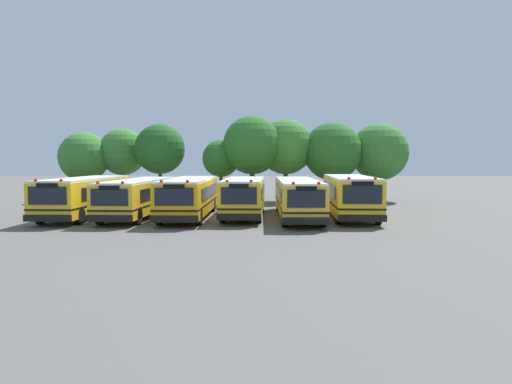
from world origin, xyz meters
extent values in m
plane|color=#595651|center=(0.00, 0.00, 0.00)|extent=(160.00, 160.00, 0.00)
cube|color=yellow|center=(-8.44, -0.14, 1.36)|extent=(2.63, 10.09, 2.03)
cube|color=white|center=(-8.44, -0.14, 2.44)|extent=(2.57, 9.89, 0.12)
cube|color=black|center=(-8.49, -5.24, 0.53)|extent=(2.58, 0.19, 0.36)
cube|color=black|center=(-8.49, -5.19, 1.73)|extent=(2.07, 0.08, 0.97)
cube|color=black|center=(-7.15, 0.15, 1.69)|extent=(0.12, 7.85, 0.73)
cube|color=black|center=(-9.71, 0.17, 1.69)|extent=(0.12, 7.85, 0.73)
cube|color=black|center=(-8.44, -0.14, 0.96)|extent=(2.65, 10.19, 0.10)
sphere|color=red|center=(-7.79, -5.03, 2.54)|extent=(0.18, 0.18, 0.18)
sphere|color=red|center=(-9.18, -5.02, 2.54)|extent=(0.18, 0.18, 0.18)
cube|color=black|center=(-8.49, -5.20, 2.28)|extent=(1.14, 0.09, 0.24)
cylinder|color=black|center=(-7.35, -3.79, 0.50)|extent=(0.29, 1.00, 1.00)
cylinder|color=black|center=(-9.59, -3.76, 0.50)|extent=(0.29, 1.00, 1.00)
cylinder|color=black|center=(-7.28, 3.08, 0.50)|extent=(0.29, 1.00, 1.00)
cylinder|color=black|center=(-9.53, 3.10, 0.50)|extent=(0.29, 1.00, 1.00)
cube|color=yellow|center=(-5.06, 0.21, 1.30)|extent=(2.66, 10.80, 1.91)
cube|color=white|center=(-5.06, 0.21, 2.32)|extent=(2.60, 10.59, 0.12)
cube|color=black|center=(-5.17, -5.24, 0.53)|extent=(2.49, 0.21, 0.36)
cube|color=black|center=(-5.17, -5.19, 1.65)|extent=(2.00, 0.10, 0.92)
cube|color=black|center=(-3.81, 0.48, 1.61)|extent=(0.21, 8.39, 0.69)
cube|color=black|center=(-6.29, 0.53, 1.61)|extent=(0.21, 8.39, 0.69)
cube|color=black|center=(-5.06, 0.21, 0.92)|extent=(2.68, 10.91, 0.10)
sphere|color=red|center=(-4.49, -5.03, 2.42)|extent=(0.18, 0.18, 0.18)
sphere|color=red|center=(-5.83, -5.00, 2.42)|extent=(0.18, 0.18, 0.18)
cube|color=black|center=(-5.17, -5.20, 2.16)|extent=(1.10, 0.10, 0.24)
cylinder|color=black|center=(-4.06, -3.79, 0.50)|extent=(0.30, 1.01, 1.00)
cylinder|color=black|center=(-6.22, -3.75, 0.50)|extent=(0.30, 1.01, 1.00)
cylinder|color=black|center=(-3.91, 3.76, 0.50)|extent=(0.30, 1.01, 1.00)
cylinder|color=black|center=(-6.06, 3.81, 0.50)|extent=(0.30, 1.01, 1.00)
cube|color=#EAA80C|center=(-1.75, -0.19, 1.34)|extent=(2.61, 10.28, 1.98)
cube|color=white|center=(-1.75, -0.19, 2.39)|extent=(2.56, 10.08, 0.12)
cube|color=black|center=(-1.70, -5.39, 0.53)|extent=(2.55, 0.19, 0.36)
cube|color=black|center=(-1.70, -5.34, 1.70)|extent=(2.05, 0.08, 0.95)
cube|color=black|center=(-0.49, 0.12, 1.66)|extent=(0.13, 8.00, 0.71)
cube|color=black|center=(-3.02, 0.10, 1.66)|extent=(0.13, 8.00, 0.71)
cube|color=black|center=(-1.75, -0.19, 0.95)|extent=(2.64, 10.39, 0.10)
sphere|color=red|center=(-1.01, -5.16, 2.49)|extent=(0.18, 0.18, 0.18)
sphere|color=red|center=(-2.38, -5.17, 2.49)|extent=(0.18, 0.18, 0.18)
cube|color=black|center=(-1.70, -5.35, 2.23)|extent=(1.12, 0.09, 0.24)
cylinder|color=black|center=(-0.60, -3.91, 0.50)|extent=(0.29, 1.00, 1.00)
cylinder|color=black|center=(-2.82, -3.93, 0.50)|extent=(0.29, 1.00, 1.00)
cylinder|color=black|center=(-0.68, 3.15, 0.50)|extent=(0.29, 1.00, 1.00)
cylinder|color=black|center=(-2.90, 3.13, 0.50)|extent=(0.29, 1.00, 1.00)
cube|color=yellow|center=(1.67, 0.21, 1.33)|extent=(2.45, 9.05, 1.96)
cube|color=white|center=(1.67, 0.21, 2.37)|extent=(2.41, 8.87, 0.12)
cube|color=black|center=(1.63, -4.37, 0.53)|extent=(2.43, 0.18, 0.36)
cube|color=black|center=(1.63, -4.32, 1.68)|extent=(1.95, 0.08, 0.94)
cube|color=black|center=(2.88, 0.50, 1.64)|extent=(0.10, 7.05, 0.71)
cube|color=black|center=(0.46, 0.53, 1.64)|extent=(0.10, 7.05, 0.71)
cube|color=black|center=(1.67, 0.21, 0.94)|extent=(2.48, 9.14, 0.10)
sphere|color=red|center=(2.29, -4.16, 2.47)|extent=(0.18, 0.18, 0.18)
sphere|color=red|center=(0.98, -4.15, 2.47)|extent=(0.18, 0.18, 0.18)
cube|color=black|center=(1.63, -4.33, 2.21)|extent=(1.07, 0.09, 0.24)
cylinder|color=black|center=(2.69, -2.91, 0.50)|extent=(0.29, 1.00, 1.00)
cylinder|color=black|center=(0.60, -2.89, 0.50)|extent=(0.29, 1.00, 1.00)
cylinder|color=black|center=(2.74, 2.92, 0.50)|extent=(0.29, 1.00, 1.00)
cylinder|color=black|center=(0.64, 2.94, 0.50)|extent=(0.29, 1.00, 1.00)
cube|color=yellow|center=(5.04, -0.22, 1.31)|extent=(2.60, 11.43, 1.93)
cube|color=white|center=(5.04, -0.22, 2.34)|extent=(2.55, 11.20, 0.12)
cube|color=black|center=(5.16, -5.98, 0.53)|extent=(2.41, 0.21, 0.36)
cube|color=black|center=(5.16, -5.93, 1.66)|extent=(1.93, 0.10, 0.93)
cube|color=black|center=(6.23, 0.10, 1.62)|extent=(0.23, 8.87, 0.69)
cube|color=black|center=(3.83, 0.05, 1.62)|extent=(0.23, 8.87, 0.69)
cube|color=black|center=(5.04, -0.22, 0.93)|extent=(2.63, 11.54, 0.10)
sphere|color=red|center=(5.80, -5.74, 2.44)|extent=(0.18, 0.18, 0.18)
sphere|color=red|center=(4.51, -5.77, 2.44)|extent=(0.18, 0.18, 0.18)
cube|color=black|center=(5.16, -5.94, 2.18)|extent=(1.06, 0.10, 0.24)
cylinder|color=black|center=(6.17, -4.49, 0.50)|extent=(0.30, 1.01, 1.00)
cylinder|color=black|center=(4.09, -4.53, 0.50)|extent=(0.30, 1.01, 1.00)
cylinder|color=black|center=(5.99, 3.69, 0.50)|extent=(0.30, 1.01, 1.00)
cylinder|color=black|center=(3.91, 3.64, 0.50)|extent=(0.30, 1.01, 1.00)
cube|color=yellow|center=(8.36, 0.13, 1.41)|extent=(2.81, 9.66, 2.13)
cube|color=white|center=(8.36, 0.13, 2.54)|extent=(2.75, 9.47, 0.12)
cube|color=black|center=(8.22, -4.73, 0.53)|extent=(2.58, 0.24, 0.36)
cube|color=black|center=(8.22, -4.68, 1.80)|extent=(2.08, 0.12, 1.02)
cube|color=black|center=(9.66, 0.40, 1.75)|extent=(0.26, 7.48, 0.77)
cube|color=black|center=(7.09, 0.47, 1.75)|extent=(0.26, 7.48, 0.77)
cube|color=black|center=(8.36, 0.13, 0.99)|extent=(2.84, 9.76, 0.10)
sphere|color=red|center=(8.92, -4.53, 2.64)|extent=(0.18, 0.18, 0.18)
sphere|color=red|center=(7.53, -4.49, 2.64)|extent=(0.18, 0.18, 0.18)
cube|color=black|center=(8.22, -4.69, 2.38)|extent=(1.14, 0.11, 0.24)
cylinder|color=black|center=(9.39, -3.30, 0.50)|extent=(0.31, 1.01, 1.00)
cylinder|color=black|center=(7.14, -3.23, 0.50)|extent=(0.31, 1.01, 1.00)
cylinder|color=black|center=(9.58, 3.10, 0.50)|extent=(0.31, 1.01, 1.00)
cylinder|color=black|center=(7.33, 3.16, 0.50)|extent=(0.31, 1.01, 1.00)
cylinder|color=#4C3823|center=(-13.06, 11.48, 1.12)|extent=(0.47, 0.47, 2.24)
sphere|color=#387A2D|center=(-13.06, 11.48, 3.89)|extent=(4.38, 4.38, 4.38)
sphere|color=#387A2D|center=(-13.38, 11.75, 4.29)|extent=(2.67, 2.67, 2.67)
cylinder|color=#4C3823|center=(-9.90, 12.42, 1.39)|extent=(0.29, 0.29, 2.78)
sphere|color=#387A2D|center=(-9.90, 12.42, 4.35)|extent=(4.19, 4.19, 4.19)
sphere|color=#387A2D|center=(-9.83, 12.67, 4.73)|extent=(2.34, 2.34, 2.34)
cylinder|color=#4C3823|center=(-6.11, 10.57, 1.48)|extent=(0.31, 0.31, 2.96)
sphere|color=#1E561E|center=(-6.11, 10.57, 4.56)|extent=(4.27, 4.27, 4.27)
sphere|color=#1E561E|center=(-5.35, 10.56, 4.67)|extent=(2.67, 2.67, 2.67)
cylinder|color=#4C3823|center=(-0.94, 11.21, 1.28)|extent=(0.29, 0.29, 2.55)
sphere|color=#286623|center=(-0.94, 11.21, 3.76)|extent=(3.23, 3.23, 3.23)
sphere|color=#286623|center=(-1.17, 11.42, 4.25)|extent=(2.18, 2.18, 2.18)
cylinder|color=#4C3823|center=(1.78, 10.62, 1.51)|extent=(0.43, 0.43, 3.03)
sphere|color=#286623|center=(1.78, 10.62, 4.89)|extent=(4.98, 4.98, 4.98)
sphere|color=#286623|center=(2.37, 10.53, 5.28)|extent=(2.99, 2.99, 2.99)
cylinder|color=#4C3823|center=(4.68, 11.78, 1.48)|extent=(0.38, 0.38, 2.97)
sphere|color=#387A2D|center=(4.68, 11.78, 4.77)|extent=(4.82, 4.82, 4.82)
sphere|color=#387A2D|center=(4.64, 11.86, 5.08)|extent=(2.71, 2.71, 2.71)
cylinder|color=#4C3823|center=(8.72, 11.52, 1.23)|extent=(0.38, 0.38, 2.47)
sphere|color=#286623|center=(8.72, 11.52, 4.36)|extent=(5.05, 5.05, 5.05)
sphere|color=#286623|center=(9.30, 11.48, 4.26)|extent=(3.85, 3.85, 3.85)
cylinder|color=#4C3823|center=(12.97, 12.48, 1.21)|extent=(0.44, 0.44, 2.43)
sphere|color=#387A2D|center=(12.97, 12.48, 4.34)|extent=(5.09, 5.09, 5.09)
sphere|color=#387A2D|center=(13.10, 12.09, 4.78)|extent=(2.86, 2.86, 2.86)
camera|label=1|loc=(3.33, -30.00, 3.60)|focal=33.43mm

